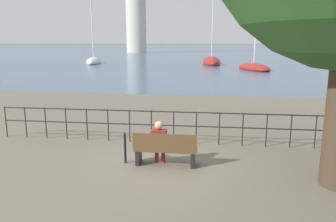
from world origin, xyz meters
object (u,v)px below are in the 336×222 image
(sailboat_0, at_px, (94,61))
(sailboat_1, at_px, (254,67))
(seated_person_left, at_px, (159,140))
(closed_umbrella, at_px, (125,146))
(park_bench, at_px, (165,150))
(harbor_lighthouse, at_px, (136,5))
(sailboat_3, at_px, (212,62))

(sailboat_0, height_order, sailboat_1, sailboat_1)
(seated_person_left, relative_size, closed_umbrella, 1.37)
(park_bench, bearing_deg, harbor_lighthouse, 103.20)
(seated_person_left, bearing_deg, sailboat_1, 78.59)
(sailboat_0, distance_m, sailboat_3, 17.29)
(sailboat_0, bearing_deg, sailboat_3, -12.05)
(park_bench, relative_size, harbor_lighthouse, 0.06)
(sailboat_1, xyz_separation_m, harbor_lighthouse, (-26.85, 57.32, 13.32))
(harbor_lighthouse, bearing_deg, sailboat_0, -84.57)
(seated_person_left, bearing_deg, park_bench, -24.43)
(sailboat_3, xyz_separation_m, harbor_lighthouse, (-21.99, 49.30, 13.23))
(closed_umbrella, xyz_separation_m, sailboat_3, (2.32, 39.11, -0.12))
(sailboat_1, bearing_deg, harbor_lighthouse, 99.58)
(park_bench, bearing_deg, sailboat_0, 112.36)
(seated_person_left, distance_m, harbor_lighthouse, 91.66)
(sailboat_0, relative_size, harbor_lighthouse, 0.36)
(sailboat_1, relative_size, sailboat_3, 1.08)
(closed_umbrella, relative_size, sailboat_3, 0.08)
(seated_person_left, height_order, sailboat_3, sailboat_3)
(harbor_lighthouse, bearing_deg, sailboat_3, -65.96)
(harbor_lighthouse, bearing_deg, park_bench, -76.80)
(sailboat_1, bearing_deg, park_bench, -116.60)
(sailboat_3, height_order, harbor_lighthouse, harbor_lighthouse)
(sailboat_1, relative_size, harbor_lighthouse, 0.38)
(closed_umbrella, distance_m, sailboat_1, 31.90)
(sailboat_0, xyz_separation_m, harbor_lighthouse, (-4.70, 49.43, 13.26))
(sailboat_3, bearing_deg, sailboat_0, 175.91)
(park_bench, bearing_deg, sailboat_3, 88.19)
(closed_umbrella, height_order, sailboat_0, sailboat_0)
(closed_umbrella, relative_size, sailboat_1, 0.08)
(seated_person_left, distance_m, sailboat_0, 42.06)
(park_bench, relative_size, sailboat_0, 0.16)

